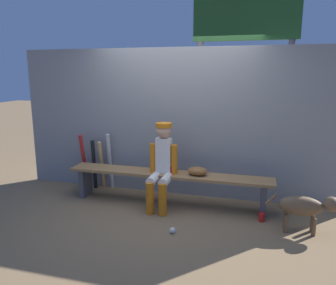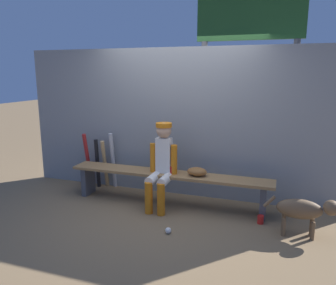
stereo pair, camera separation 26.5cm
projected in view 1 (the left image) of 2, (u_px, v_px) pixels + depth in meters
The scene contains 14 objects.
ground_plane at pixel (168, 204), 4.89m from camera, with size 30.00×30.00×0.00m, color brown.
chainlink_fence at pixel (176, 123), 5.11m from camera, with size 5.21×0.03×2.29m, color gray.
dugout_bench at pixel (168, 179), 4.81m from camera, with size 3.00×0.36×0.49m.
player_seated at pixel (162, 162), 4.66m from camera, with size 0.41×0.55×1.22m.
baseball_glove at pixel (197, 171), 4.66m from camera, with size 0.28×0.20×0.12m, color brown.
bat_aluminum_silver at pixel (110, 161), 5.46m from camera, with size 0.06×0.06×0.94m, color #B7B7BC.
bat_wood_tan at pixel (102, 165), 5.47m from camera, with size 0.06×0.06×0.83m, color tan.
bat_aluminum_black at pixel (94, 165), 5.47m from camera, with size 0.06×0.06×0.83m, color black.
bat_aluminum_red at pixel (84, 161), 5.50m from camera, with size 0.06×0.06×0.93m, color #B22323.
baseball at pixel (173, 230), 4.00m from camera, with size 0.07×0.07×0.07m, color white.
cup_on_ground at pixel (262, 217), 4.33m from camera, with size 0.08×0.08×0.11m, color red.
cup_on_bench at pixel (173, 170), 4.74m from camera, with size 0.08×0.08×0.11m, color red.
scoreboard at pixel (249, 41), 5.27m from camera, with size 1.95×0.27×3.50m.
dog at pixel (306, 207), 3.96m from camera, with size 0.84×0.20×0.49m.
Camera 1 is at (1.22, -4.42, 1.92)m, focal length 35.22 mm.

